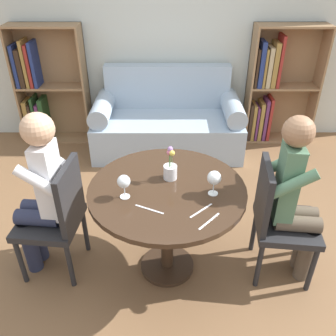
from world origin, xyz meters
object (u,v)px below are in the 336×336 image
object	(u,v)px
person_left	(42,193)
bookshelf_left	(45,89)
bookshelf_right	(274,88)
flower_vase	(171,169)
couch	(168,124)
chair_right	(278,217)
person_right	(297,200)
wine_glass_left	(125,182)
chair_left	(59,215)
wine_glass_right	(215,179)

from	to	relation	value
person_left	bookshelf_left	bearing A→B (deg)	-158.17
bookshelf_right	flower_vase	world-z (taller)	bookshelf_right
couch	bookshelf_left	bearing A→B (deg)	169.54
person_left	flower_vase	bearing A→B (deg)	100.82
chair_right	person_right	distance (m)	0.19
bookshelf_left	bookshelf_right	bearing A→B (deg)	-0.03
person_left	wine_glass_left	distance (m)	0.62
couch	person_left	size ratio (longest dim) A/B	1.33
couch	person_left	xyz separation A→B (m)	(-0.85, -1.83, 0.36)
couch	bookshelf_left	xyz separation A→B (m)	(-1.45, 0.27, 0.33)
bookshelf_left	chair_left	size ratio (longest dim) A/B	1.51
couch	bookshelf_right	bearing A→B (deg)	12.16
wine_glass_left	chair_left	bearing A→B (deg)	166.87
chair_right	person_left	bearing A→B (deg)	94.86
couch	chair_right	distance (m)	2.03
couch	chair_right	size ratio (longest dim) A/B	1.86
person_right	wine_glass_left	distance (m)	1.13
chair_right	wine_glass_left	xyz separation A→B (m)	(-1.03, -0.09, 0.36)
chair_left	person_left	xyz separation A→B (m)	(-0.09, 0.01, 0.18)
wine_glass_right	chair_right	bearing A→B (deg)	7.24
bookshelf_right	wine_glass_right	xyz separation A→B (m)	(-0.94, -2.20, 0.21)
wine_glass_left	flower_vase	distance (m)	0.36
bookshelf_left	flower_vase	distance (m)	2.51
chair_right	chair_left	bearing A→B (deg)	95.35
person_right	bookshelf_left	bearing A→B (deg)	53.06
wine_glass_left	chair_right	bearing A→B (deg)	5.22
chair_left	flower_vase	size ratio (longest dim) A/B	3.66
bookshelf_right	person_right	bearing A→B (deg)	-100.19
couch	person_left	distance (m)	2.05
couch	bookshelf_right	distance (m)	1.31
bookshelf_left	chair_left	xyz separation A→B (m)	(0.69, -2.12, -0.14)
bookshelf_right	wine_glass_left	bearing A→B (deg)	-123.94
bookshelf_left	person_right	xyz separation A→B (m)	(2.30, -2.16, 0.02)
bookshelf_left	bookshelf_right	xyz separation A→B (m)	(2.69, -0.00, 0.01)
person_left	couch	bearing A→B (deg)	160.97
chair_left	flower_vase	xyz separation A→B (m)	(0.78, 0.09, 0.32)
bookshelf_left	person_right	bearing A→B (deg)	-43.11
person_right	wine_glass_left	size ratio (longest dim) A/B	7.89
person_left	wine_glass_right	bearing A→B (deg)	90.94
chair_right	flower_vase	bearing A→B (deg)	87.44
person_right	flower_vase	world-z (taller)	person_right
person_right	wine_glass_right	xyz separation A→B (m)	(-0.56, -0.04, 0.20)
wine_glass_left	wine_glass_right	xyz separation A→B (m)	(0.56, 0.03, 0.00)
person_right	wine_glass_left	world-z (taller)	person_right
chair_left	wine_glass_right	world-z (taller)	wine_glass_right
chair_right	wine_glass_left	bearing A→B (deg)	101.39
chair_left	wine_glass_right	bearing A→B (deg)	91.34
flower_vase	chair_right	bearing A→B (deg)	-8.74
bookshelf_right	chair_left	size ratio (longest dim) A/B	1.51
bookshelf_left	wine_glass_left	bearing A→B (deg)	-61.99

